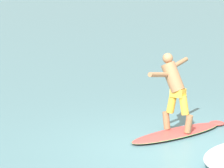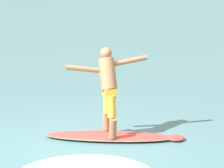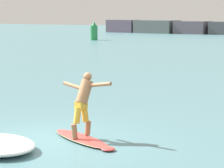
% 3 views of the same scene
% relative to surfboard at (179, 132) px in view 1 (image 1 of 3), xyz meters
% --- Properties ---
extents(ground_plane, '(200.00, 200.00, 0.00)m').
position_rel_surfboard_xyz_m(ground_plane, '(-0.64, -0.31, -0.04)').
color(ground_plane, slate).
extents(surfboard, '(2.41, 1.54, 0.22)m').
position_rel_surfboard_xyz_m(surfboard, '(0.00, 0.00, 0.00)').
color(surfboard, '#DE453F').
rests_on(surfboard, ground).
extents(surfer, '(1.48, 0.72, 1.52)m').
position_rel_surfboard_xyz_m(surfer, '(-0.03, 0.11, 0.93)').
color(surfer, '#9C6A45').
rests_on(surfer, surfboard).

